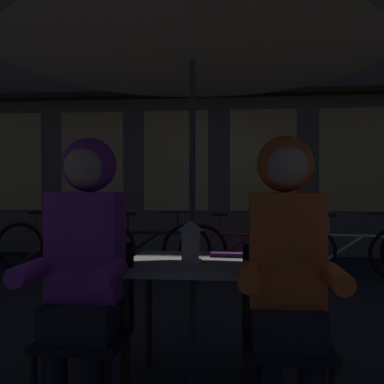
{
  "coord_description": "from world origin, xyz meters",
  "views": [
    {
      "loc": [
        0.25,
        -2.53,
        1.16
      ],
      "look_at": [
        0.0,
        -0.02,
        1.13
      ],
      "focal_mm": 42.26,
      "sensor_mm": 36.0,
      "label": 1
    }
  ],
  "objects_px": {
    "bicycle_second": "(149,247)",
    "lantern": "(191,241)",
    "cafe_table": "(192,278)",
    "bicycle_fourth": "(352,251)",
    "person_right_hooded": "(287,254)",
    "chair_left": "(88,322)",
    "chair_right": "(285,328)",
    "person_left_hooded": "(84,251)",
    "book": "(228,254)",
    "patio_umbrella": "(192,26)",
    "bicycle_nearest": "(57,245)",
    "bicycle_third": "(241,250)"
  },
  "relations": [
    {
      "from": "bicycle_second",
      "to": "lantern",
      "type": "bearing_deg",
      "value": -75.11
    },
    {
      "from": "cafe_table",
      "to": "bicycle_fourth",
      "type": "bearing_deg",
      "value": 62.81
    },
    {
      "from": "lantern",
      "to": "person_right_hooded",
      "type": "relative_size",
      "value": 0.17
    },
    {
      "from": "cafe_table",
      "to": "bicycle_fourth",
      "type": "relative_size",
      "value": 0.44
    },
    {
      "from": "chair_left",
      "to": "chair_right",
      "type": "bearing_deg",
      "value": 0.0
    },
    {
      "from": "person_left_hooded",
      "to": "person_right_hooded",
      "type": "xyz_separation_m",
      "value": [
        0.96,
        0.0,
        0.0
      ]
    },
    {
      "from": "book",
      "to": "person_right_hooded",
      "type": "bearing_deg",
      "value": -60.8
    },
    {
      "from": "bicycle_fourth",
      "to": "chair_right",
      "type": "bearing_deg",
      "value": -108.24
    },
    {
      "from": "chair_right",
      "to": "person_left_hooded",
      "type": "relative_size",
      "value": 0.62
    },
    {
      "from": "person_right_hooded",
      "to": "book",
      "type": "relative_size",
      "value": 7.0
    },
    {
      "from": "chair_left",
      "to": "bicycle_fourth",
      "type": "bearing_deg",
      "value": 59.31
    },
    {
      "from": "book",
      "to": "patio_umbrella",
      "type": "bearing_deg",
      "value": -130.23
    },
    {
      "from": "person_left_hooded",
      "to": "bicycle_second",
      "type": "bearing_deg",
      "value": 96.68
    },
    {
      "from": "bicycle_second",
      "to": "book",
      "type": "distance_m",
      "value": 3.43
    },
    {
      "from": "bicycle_nearest",
      "to": "person_left_hooded",
      "type": "bearing_deg",
      "value": -65.9
    },
    {
      "from": "cafe_table",
      "to": "person_right_hooded",
      "type": "distance_m",
      "value": 0.67
    },
    {
      "from": "lantern",
      "to": "cafe_table",
      "type": "bearing_deg",
      "value": 89.43
    },
    {
      "from": "lantern",
      "to": "person_right_hooded",
      "type": "xyz_separation_m",
      "value": [
        0.48,
        -0.34,
        -0.01
      ]
    },
    {
      "from": "patio_umbrella",
      "to": "person_left_hooded",
      "type": "relative_size",
      "value": 1.65
    },
    {
      "from": "person_right_hooded",
      "to": "bicycle_fourth",
      "type": "height_order",
      "value": "person_right_hooded"
    },
    {
      "from": "chair_left",
      "to": "bicycle_nearest",
      "type": "xyz_separation_m",
      "value": [
        -1.78,
        3.92,
        -0.14
      ]
    },
    {
      "from": "cafe_table",
      "to": "chair_right",
      "type": "xyz_separation_m",
      "value": [
        0.48,
        -0.37,
        -0.15
      ]
    },
    {
      "from": "lantern",
      "to": "chair_right",
      "type": "bearing_deg",
      "value": -30.79
    },
    {
      "from": "chair_left",
      "to": "person_right_hooded",
      "type": "height_order",
      "value": "person_right_hooded"
    },
    {
      "from": "book",
      "to": "bicycle_second",
      "type": "bearing_deg",
      "value": 114.18
    },
    {
      "from": "chair_right",
      "to": "person_right_hooded",
      "type": "distance_m",
      "value": 0.36
    },
    {
      "from": "bicycle_nearest",
      "to": "patio_umbrella",
      "type": "bearing_deg",
      "value": -57.53
    },
    {
      "from": "person_right_hooded",
      "to": "book",
      "type": "height_order",
      "value": "person_right_hooded"
    },
    {
      "from": "lantern",
      "to": "person_left_hooded",
      "type": "bearing_deg",
      "value": -144.38
    },
    {
      "from": "bicycle_fourth",
      "to": "cafe_table",
      "type": "bearing_deg",
      "value": -117.19
    },
    {
      "from": "chair_left",
      "to": "book",
      "type": "height_order",
      "value": "chair_left"
    },
    {
      "from": "patio_umbrella",
      "to": "bicycle_fourth",
      "type": "bearing_deg",
      "value": 62.81
    },
    {
      "from": "bicycle_nearest",
      "to": "book",
      "type": "bearing_deg",
      "value": -53.77
    },
    {
      "from": "chair_left",
      "to": "bicycle_third",
      "type": "height_order",
      "value": "chair_left"
    },
    {
      "from": "cafe_table",
      "to": "chair_left",
      "type": "bearing_deg",
      "value": -142.45
    },
    {
      "from": "chair_left",
      "to": "bicycle_second",
      "type": "distance_m",
      "value": 3.81
    },
    {
      "from": "patio_umbrella",
      "to": "chair_right",
      "type": "height_order",
      "value": "patio_umbrella"
    },
    {
      "from": "lantern",
      "to": "person_left_hooded",
      "type": "relative_size",
      "value": 0.17
    },
    {
      "from": "bicycle_second",
      "to": "bicycle_third",
      "type": "distance_m",
      "value": 1.23
    },
    {
      "from": "bicycle_nearest",
      "to": "bicycle_fourth",
      "type": "bearing_deg",
      "value": -4.09
    },
    {
      "from": "cafe_table",
      "to": "lantern",
      "type": "relative_size",
      "value": 3.2
    },
    {
      "from": "patio_umbrella",
      "to": "bicycle_second",
      "type": "relative_size",
      "value": 1.37
    },
    {
      "from": "person_right_hooded",
      "to": "cafe_table",
      "type": "bearing_deg",
      "value": 138.43
    },
    {
      "from": "cafe_table",
      "to": "person_left_hooded",
      "type": "bearing_deg",
      "value": -138.43
    },
    {
      "from": "bicycle_third",
      "to": "patio_umbrella",
      "type": "bearing_deg",
      "value": -95.18
    },
    {
      "from": "patio_umbrella",
      "to": "person_left_hooded",
      "type": "height_order",
      "value": "patio_umbrella"
    },
    {
      "from": "person_left_hooded",
      "to": "chair_right",
      "type": "bearing_deg",
      "value": 3.39
    },
    {
      "from": "lantern",
      "to": "book",
      "type": "relative_size",
      "value": 1.16
    },
    {
      "from": "chair_right",
      "to": "bicycle_fourth",
      "type": "bearing_deg",
      "value": 71.76
    },
    {
      "from": "bicycle_fourth",
      "to": "patio_umbrella",
      "type": "bearing_deg",
      "value": -117.19
    }
  ]
}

